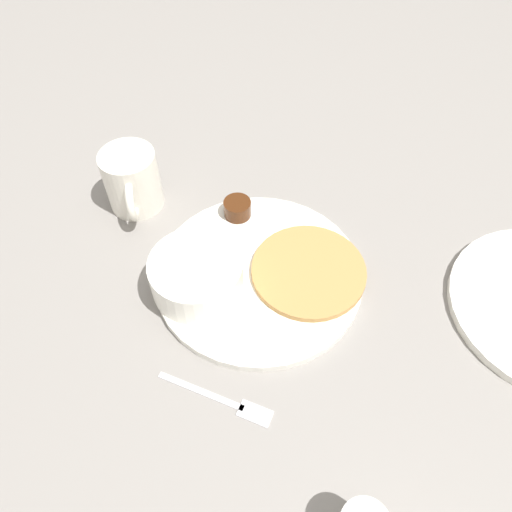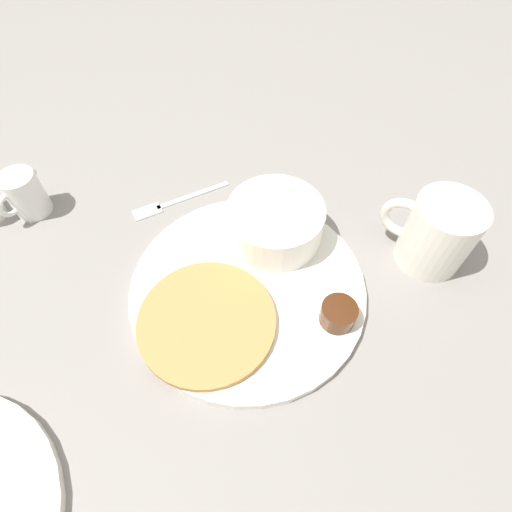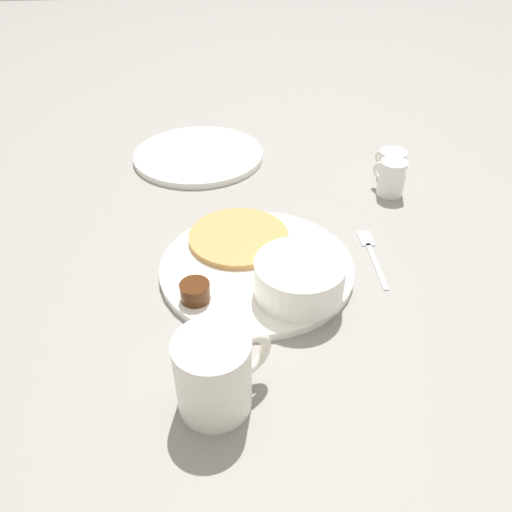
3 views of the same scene
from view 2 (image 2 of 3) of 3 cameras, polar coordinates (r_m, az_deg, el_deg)
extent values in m
plane|color=gray|center=(0.48, -1.16, -4.92)|extent=(4.00, 4.00, 0.00)
cylinder|color=white|center=(0.47, -1.18, -4.55)|extent=(0.28, 0.28, 0.01)
cylinder|color=#B78447|center=(0.44, -7.05, -9.25)|extent=(0.15, 0.15, 0.01)
cylinder|color=white|center=(0.49, 2.75, 4.80)|extent=(0.12, 0.12, 0.05)
cylinder|color=white|center=(0.47, 2.85, 6.42)|extent=(0.10, 0.10, 0.01)
cylinder|color=#47230F|center=(0.44, 11.67, -8.11)|extent=(0.04, 0.04, 0.02)
cylinder|color=white|center=(0.51, 5.43, 5.05)|extent=(0.04, 0.04, 0.02)
sphere|color=white|center=(0.50, 5.58, 6.27)|extent=(0.02, 0.02, 0.02)
cylinder|color=silver|center=(0.51, 24.64, 2.88)|extent=(0.08, 0.08, 0.09)
torus|color=silver|center=(0.51, 20.42, 5.04)|extent=(0.04, 0.06, 0.06)
cylinder|color=white|center=(0.61, -30.05, 7.67)|extent=(0.05, 0.05, 0.06)
torus|color=white|center=(0.60, -31.74, 6.26)|extent=(0.03, 0.02, 0.03)
cone|color=white|center=(0.60, -29.75, 10.69)|extent=(0.02, 0.02, 0.01)
cube|color=silver|center=(0.58, -8.96, 8.63)|extent=(0.11, 0.01, 0.00)
cube|color=silver|center=(0.57, -15.27, 6.22)|extent=(0.04, 0.02, 0.00)
camera|label=1|loc=(0.60, -59.72, 54.00)|focal=35.00mm
camera|label=3|loc=(0.68, 64.70, 36.08)|focal=35.00mm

